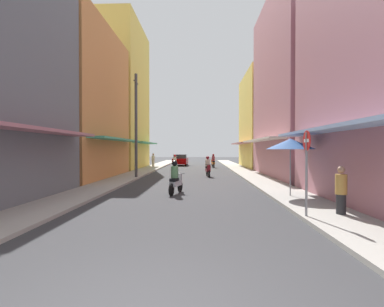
# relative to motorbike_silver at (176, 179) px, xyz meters

# --- Properties ---
(ground_plane) EXTENTS (110.41, 110.41, 0.00)m
(ground_plane) POSITION_rel_motorbike_silver_xyz_m (0.47, 10.93, -0.70)
(ground_plane) COLOR #38383A
(sidewalk_left) EXTENTS (2.03, 58.19, 0.12)m
(sidewalk_left) POSITION_rel_motorbike_silver_xyz_m (-4.23, 10.93, -0.64)
(sidewalk_left) COLOR #ADA89E
(sidewalk_left) RESTS_ON ground
(sidewalk_right) EXTENTS (2.03, 58.19, 0.12)m
(sidewalk_right) POSITION_rel_motorbike_silver_xyz_m (5.16, 10.93, -0.64)
(sidewalk_right) COLOR #ADA89E
(sidewalk_right) RESTS_ON ground
(building_left_mid) EXTENTS (7.05, 10.11, 10.78)m
(building_left_mid) POSITION_rel_motorbike_silver_xyz_m (-8.24, 7.04, 4.68)
(building_left_mid) COLOR #D88C4C
(building_left_mid) RESTS_ON ground
(building_left_far) EXTENTS (7.05, 9.58, 15.39)m
(building_left_far) POSITION_rel_motorbike_silver_xyz_m (-8.24, 17.62, 6.98)
(building_left_far) COLOR #EFD159
(building_left_far) RESTS_ON ground
(building_right_mid) EXTENTS (7.05, 11.48, 13.63)m
(building_right_mid) POSITION_rel_motorbike_silver_xyz_m (9.17, 8.63, 6.10)
(building_right_mid) COLOR #B7727F
(building_right_mid) RESTS_ON ground
(building_right_far) EXTENTS (7.05, 9.98, 10.65)m
(building_right_far) POSITION_rel_motorbike_silver_xyz_m (9.17, 20.00, 4.61)
(building_right_far) COLOR #EFD159
(building_right_far) RESTS_ON ground
(motorbike_silver) EXTENTS (0.66, 1.78, 1.58)m
(motorbike_silver) POSITION_rel_motorbike_silver_xyz_m (0.00, 0.00, 0.00)
(motorbike_silver) COLOR black
(motorbike_silver) RESTS_ON ground
(motorbike_orange) EXTENTS (0.55, 1.81, 1.58)m
(motorbike_orange) POSITION_rel_motorbike_silver_xyz_m (2.57, 19.86, 0.00)
(motorbike_orange) COLOR black
(motorbike_orange) RESTS_ON ground
(motorbike_white) EXTENTS (0.55, 1.81, 1.58)m
(motorbike_white) POSITION_rel_motorbike_silver_xyz_m (-1.54, 16.13, 0.00)
(motorbike_white) COLOR black
(motorbike_white) RESTS_ON ground
(motorbike_maroon) EXTENTS (0.55, 1.81, 1.58)m
(motorbike_maroon) POSITION_rel_motorbike_silver_xyz_m (1.71, 8.78, 0.00)
(motorbike_maroon) COLOR black
(motorbike_maroon) RESTS_ON ground
(parked_car) EXTENTS (1.83, 4.13, 1.45)m
(parked_car) POSITION_rel_motorbike_silver_xyz_m (-1.48, 23.95, 0.04)
(parked_car) COLOR #8C0000
(parked_car) RESTS_ON ground
(pedestrian_midway) EXTENTS (0.34, 0.34, 1.58)m
(pedestrian_midway) POSITION_rel_motorbike_silver_xyz_m (5.46, -4.55, 0.08)
(pedestrian_midway) COLOR #262628
(pedestrian_midway) RESTS_ON ground
(pedestrian_foreground) EXTENTS (0.34, 0.34, 1.63)m
(pedestrian_foreground) POSITION_rel_motorbike_silver_xyz_m (-4.31, 19.56, 0.11)
(pedestrian_foreground) COLOR beige
(pedestrian_foreground) RESTS_ON ground
(vendor_umbrella) EXTENTS (2.06, 2.06, 2.55)m
(vendor_umbrella) POSITION_rel_motorbike_silver_xyz_m (4.99, -1.02, 1.62)
(vendor_umbrella) COLOR #99999E
(vendor_umbrella) RESTS_ON ground
(utility_pole) EXTENTS (0.20, 1.20, 7.49)m
(utility_pole) POSITION_rel_motorbike_silver_xyz_m (-3.47, 7.12, 3.12)
(utility_pole) COLOR #4C4C4F
(utility_pole) RESTS_ON ground
(street_sign_no_entry) EXTENTS (0.07, 0.60, 2.65)m
(street_sign_no_entry) POSITION_rel_motorbike_silver_xyz_m (4.30, -4.85, 1.01)
(street_sign_no_entry) COLOR gray
(street_sign_no_entry) RESTS_ON ground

